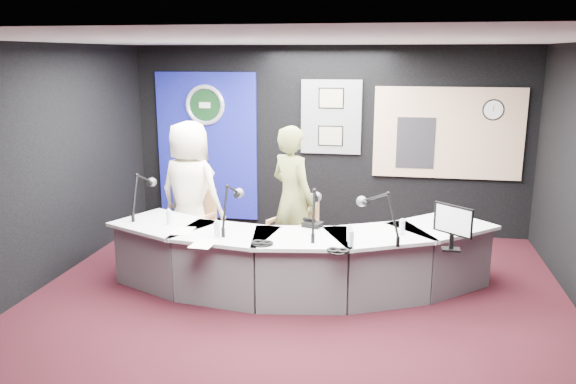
% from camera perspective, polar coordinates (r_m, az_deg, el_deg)
% --- Properties ---
extents(ground, '(6.00, 6.00, 0.00)m').
position_cam_1_polar(ground, '(6.31, 0.46, -11.53)').
color(ground, black).
rests_on(ground, ground).
extents(ceiling, '(6.00, 6.00, 0.02)m').
position_cam_1_polar(ceiling, '(5.72, 0.52, 14.80)').
color(ceiling, silver).
rests_on(ceiling, ground).
extents(wall_back, '(6.00, 0.02, 2.80)m').
position_cam_1_polar(wall_back, '(8.78, 3.93, 5.15)').
color(wall_back, black).
rests_on(wall_back, ground).
extents(wall_front, '(6.00, 0.02, 2.80)m').
position_cam_1_polar(wall_front, '(3.09, -9.49, -11.00)').
color(wall_front, black).
rests_on(wall_front, ground).
extents(wall_left, '(0.02, 6.00, 2.80)m').
position_cam_1_polar(wall_left, '(7.02, -24.40, 1.86)').
color(wall_left, black).
rests_on(wall_left, ground).
extents(broadcast_desk, '(4.50, 1.90, 0.75)m').
position_cam_1_polar(broadcast_desk, '(6.67, 0.88, -6.61)').
color(broadcast_desk, silver).
rests_on(broadcast_desk, ground).
extents(backdrop_panel, '(1.60, 0.05, 2.30)m').
position_cam_1_polar(backdrop_panel, '(9.19, -8.00, 4.47)').
color(backdrop_panel, navy).
rests_on(backdrop_panel, wall_back).
extents(agency_seal, '(0.63, 0.07, 0.63)m').
position_cam_1_polar(agency_seal, '(9.07, -8.21, 8.49)').
color(agency_seal, silver).
rests_on(agency_seal, backdrop_panel).
extents(seal_center, '(0.48, 0.01, 0.48)m').
position_cam_1_polar(seal_center, '(9.07, -8.20, 8.49)').
color(seal_center, black).
rests_on(seal_center, backdrop_panel).
extents(pinboard, '(0.90, 0.04, 1.10)m').
position_cam_1_polar(pinboard, '(8.70, 4.28, 7.39)').
color(pinboard, slate).
rests_on(pinboard, wall_back).
extents(framed_photo_upper, '(0.34, 0.02, 0.27)m').
position_cam_1_polar(framed_photo_upper, '(8.65, 4.29, 9.22)').
color(framed_photo_upper, gray).
rests_on(framed_photo_upper, pinboard).
extents(framed_photo_lower, '(0.34, 0.02, 0.27)m').
position_cam_1_polar(framed_photo_lower, '(8.71, 4.22, 5.54)').
color(framed_photo_lower, gray).
rests_on(framed_photo_lower, pinboard).
extents(booth_window_frame, '(2.12, 0.06, 1.32)m').
position_cam_1_polar(booth_window_frame, '(8.70, 15.50, 5.62)').
color(booth_window_frame, tan).
rests_on(booth_window_frame, wall_back).
extents(booth_glow, '(2.00, 0.02, 1.20)m').
position_cam_1_polar(booth_glow, '(8.69, 15.50, 5.61)').
color(booth_glow, '#FFE2A1').
rests_on(booth_glow, booth_window_frame).
extents(equipment_rack, '(0.55, 0.02, 0.75)m').
position_cam_1_polar(equipment_rack, '(8.67, 12.48, 4.75)').
color(equipment_rack, black).
rests_on(equipment_rack, booth_window_frame).
extents(wall_clock, '(0.28, 0.01, 0.28)m').
position_cam_1_polar(wall_clock, '(8.71, 19.62, 7.65)').
color(wall_clock, white).
rests_on(wall_clock, booth_window_frame).
extents(armchair_left, '(0.69, 0.69, 0.99)m').
position_cam_1_polar(armchair_left, '(7.63, -9.52, -3.23)').
color(armchair_left, tan).
rests_on(armchair_left, ground).
extents(armchair_right, '(0.81, 0.81, 1.07)m').
position_cam_1_polar(armchair_right, '(7.25, 0.43, -3.63)').
color(armchair_right, tan).
rests_on(armchair_right, ground).
extents(draped_jacket, '(0.51, 0.24, 0.70)m').
position_cam_1_polar(draped_jacket, '(7.85, -9.58, -1.84)').
color(draped_jacket, '#6C675B').
rests_on(draped_jacket, armchair_left).
extents(person_man, '(1.03, 0.81, 1.86)m').
position_cam_1_polar(person_man, '(7.52, -9.64, -0.08)').
color(person_man, '#F8E6C6').
rests_on(person_man, ground).
extents(person_woman, '(0.80, 0.75, 1.83)m').
position_cam_1_polar(person_woman, '(7.15, 0.43, -0.71)').
color(person_woman, olive).
rests_on(person_woman, ground).
extents(computer_monitor, '(0.35, 0.30, 0.29)m').
position_cam_1_polar(computer_monitor, '(5.95, 15.97, -2.65)').
color(computer_monitor, black).
rests_on(computer_monitor, broadcast_desk).
extents(desk_phone, '(0.25, 0.22, 0.05)m').
position_cam_1_polar(desk_phone, '(6.59, 2.44, -3.22)').
color(desk_phone, black).
rests_on(desk_phone, broadcast_desk).
extents(headphones_near, '(0.22, 0.22, 0.04)m').
position_cam_1_polar(headphones_near, '(5.78, 4.98, -5.78)').
color(headphones_near, black).
rests_on(headphones_near, broadcast_desk).
extents(headphones_far, '(0.23, 0.23, 0.04)m').
position_cam_1_polar(headphones_far, '(5.98, -2.57, -5.05)').
color(headphones_far, black).
rests_on(headphones_far, broadcast_desk).
extents(paper_stack, '(0.22, 0.32, 0.00)m').
position_cam_1_polar(paper_stack, '(6.53, -10.38, -3.80)').
color(paper_stack, white).
rests_on(paper_stack, broadcast_desk).
extents(notepad, '(0.24, 0.33, 0.00)m').
position_cam_1_polar(notepad, '(6.07, -8.35, -5.09)').
color(notepad, white).
rests_on(notepad, broadcast_desk).
extents(boom_mic_a, '(0.16, 0.74, 0.60)m').
position_cam_1_polar(boom_mic_a, '(7.22, -14.19, 0.12)').
color(boom_mic_a, black).
rests_on(boom_mic_a, broadcast_desk).
extents(boom_mic_b, '(0.16, 0.74, 0.60)m').
position_cam_1_polar(boom_mic_b, '(6.46, -5.63, -1.09)').
color(boom_mic_b, black).
rests_on(boom_mic_b, broadcast_desk).
extents(boom_mic_c, '(0.17, 0.74, 0.60)m').
position_cam_1_polar(boom_mic_c, '(6.25, 2.66, -1.53)').
color(boom_mic_c, black).
rests_on(boom_mic_c, broadcast_desk).
extents(boom_mic_d, '(0.53, 0.59, 0.60)m').
position_cam_1_polar(boom_mic_d, '(6.17, 9.02, -1.89)').
color(boom_mic_d, black).
rests_on(boom_mic_d, broadcast_desk).
extents(water_bottles, '(3.23, 0.55, 0.18)m').
position_cam_1_polar(water_bottles, '(6.24, 1.40, -3.57)').
color(water_bottles, silver).
rests_on(water_bottles, broadcast_desk).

